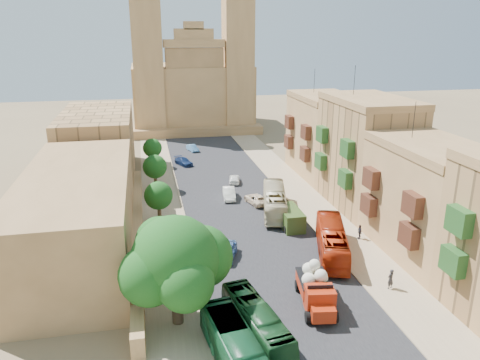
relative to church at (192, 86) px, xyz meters
name	(u,v)px	position (x,y,z in m)	size (l,w,h in m)	color
ground	(312,338)	(0.00, -78.61, -9.52)	(260.00, 260.00, 0.00)	brown
road_surface	(234,199)	(0.00, -48.61, -9.51)	(14.00, 140.00, 0.01)	black
sidewalk_east	(302,195)	(9.50, -48.61, -9.51)	(5.00, 140.00, 0.01)	#9A8365
sidewalk_west	(162,205)	(-9.50, -48.61, -9.51)	(5.00, 140.00, 0.01)	#9A8365
kerb_east	(284,195)	(7.00, -48.61, -9.46)	(0.25, 140.00, 0.12)	#9A8365
kerb_west	(181,203)	(-7.00, -48.61, -9.46)	(0.25, 140.00, 0.12)	#9A8365
townhouse_b	(430,200)	(15.95, -67.61, -3.86)	(9.00, 14.00, 14.90)	#A47A4A
townhouse_c	(366,152)	(15.95, -53.61, -2.61)	(9.00, 14.00, 17.40)	#AF824F
townhouse_d	(324,135)	(15.95, -39.61, -3.36)	(9.00, 14.00, 15.90)	#A47A4A
west_wall	(138,231)	(-12.50, -58.61, -8.62)	(1.00, 40.00, 1.80)	#A47A4A
west_building_low	(79,214)	(-18.00, -60.61, -5.32)	(10.00, 28.00, 8.40)	olive
west_building_mid	(99,145)	(-18.00, -34.61, -4.52)	(10.00, 22.00, 10.00)	#AF824F
church	(192,86)	(0.00, 0.00, 0.00)	(28.00, 22.50, 36.30)	#A47A4A
ficus_tree	(176,262)	(-9.42, -74.61, -4.36)	(8.73, 8.03, 8.73)	#3C2C1E
street_tree_a	(164,236)	(-10.00, -66.61, -5.80)	(3.60, 3.60, 5.54)	#3C2C1E
street_tree_b	(158,196)	(-10.00, -54.61, -6.13)	(3.29, 3.29, 5.06)	#3C2C1E
street_tree_c	(155,167)	(-10.00, -42.61, -6.08)	(3.33, 3.33, 5.12)	#3C2C1E
street_tree_d	(152,148)	(-10.00, -30.61, -6.34)	(3.09, 3.09, 4.75)	#3C2C1E
red_truck	(316,288)	(1.71, -74.60, -7.90)	(3.34, 6.56, 3.67)	#A7250C
olive_pickup	(290,218)	(4.59, -58.61, -8.49)	(2.34, 5.11, 2.11)	#314A1B
bus_green_south	(237,352)	(-6.09, -80.74, -8.11)	(2.37, 10.12, 2.82)	#175931
bus_green_north	(256,322)	(-4.00, -77.61, -8.23)	(2.16, 9.21, 2.57)	#1A4C24
bus_red_east	(332,241)	(6.50, -66.30, -8.01)	(2.52, 10.79, 3.00)	#A2260B
bus_cream_east	(275,201)	(4.00, -54.22, -7.99)	(2.56, 10.95, 3.05)	beige
car_blue_a	(227,251)	(-3.89, -64.86, -8.80)	(1.69, 4.19, 1.43)	#4673AD
car_white_a	(229,193)	(-0.53, -48.03, -8.80)	(1.52, 4.36, 1.44)	white
car_cream	(256,199)	(2.58, -50.70, -8.91)	(2.02, 4.38, 1.22)	beige
car_dkblue	(184,161)	(-5.00, -30.47, -8.91)	(1.69, 4.17, 1.21)	navy
car_white_b	(234,179)	(1.46, -41.54, -8.89)	(1.48, 3.68, 1.25)	white
car_blue_b	(193,148)	(-2.50, -21.34, -8.93)	(1.23, 3.53, 1.16)	#5795D0
pedestrian_a	(390,279)	(9.04, -73.43, -8.60)	(0.67, 0.44, 1.84)	#2B292C
pedestrian_c	(360,232)	(10.93, -63.41, -8.71)	(0.95, 0.40, 1.62)	#2C2C35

